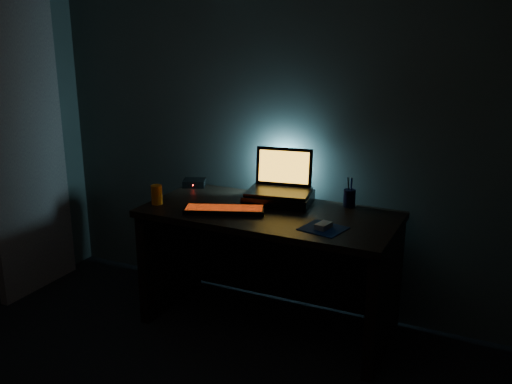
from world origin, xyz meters
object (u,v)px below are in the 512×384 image
Objects in this scene: laptop at (281,182)px; pen_cup at (349,198)px; keyboard at (224,210)px; mouse at (323,226)px; juice_glass at (157,195)px; router at (194,183)px.

laptop is 3.99× the size of pen_cup.
keyboard is (-0.21, -0.36, -0.11)m from laptop.
keyboard is 0.62m from mouse.
mouse is 1.07m from juice_glass.
pen_cup reaches higher than mouse.
laptop is 2.33× the size of router.
keyboard is 0.60m from router.
juice_glass is at bearing -167.65° from mouse.
juice_glass is (-1.07, -0.02, 0.04)m from mouse.
juice_glass reaches higher than router.
keyboard is at bearing 5.07° from juice_glass.
router is at bearing 167.10° from laptop.
keyboard is 4.70× the size of pen_cup.
router is at bearing 116.75° from keyboard.
laptop reaches higher than mouse.
mouse is 1.15m from router.
mouse is 0.45m from pen_cup.
laptop is at bearing -171.64° from pen_cup.
router reaches higher than keyboard.
router is at bearing -178.79° from pen_cup.
laptop is at bearing -25.92° from router.
router is (-0.45, 0.40, 0.01)m from keyboard.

